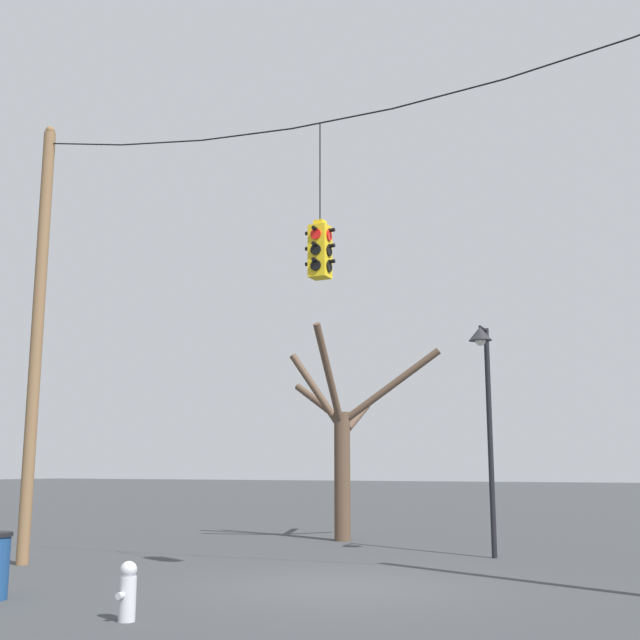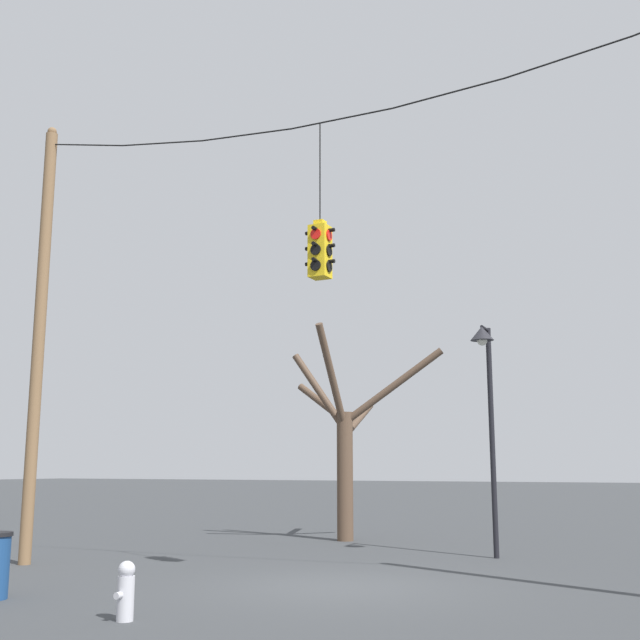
# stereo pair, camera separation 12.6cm
# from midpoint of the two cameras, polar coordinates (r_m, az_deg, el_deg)

# --- Properties ---
(ground_plane) EXTENTS (200.00, 200.00, 0.00)m
(ground_plane) POSITION_cam_midpoint_polar(r_m,az_deg,el_deg) (13.97, 1.81, -18.46)
(ground_plane) COLOR #383A3D
(utility_pole_left) EXTENTS (0.25, 0.25, 9.48)m
(utility_pole_left) POSITION_cam_midpoint_polar(r_m,az_deg,el_deg) (18.18, -19.17, -1.06)
(utility_pole_left) COLOR brown
(utility_pole_left) RESTS_ON ground_plane
(span_wire) EXTENTS (14.22, 0.03, 0.82)m
(span_wire) POSITION_cam_midpoint_polar(r_m,az_deg,el_deg) (15.37, 1.70, 15.01)
(span_wire) COLOR black
(traffic_light_over_intersection) EXTENTS (0.58, 0.58, 2.96)m
(traffic_light_over_intersection) POSITION_cam_midpoint_polar(r_m,az_deg,el_deg) (14.58, 0.25, 4.98)
(traffic_light_over_intersection) COLOR yellow
(street_lamp) EXTENTS (0.52, 0.89, 5.09)m
(street_lamp) POSITION_cam_midpoint_polar(r_m,az_deg,el_deg) (18.32, 11.94, -4.13)
(street_lamp) COLOR black
(street_lamp) RESTS_ON ground_plane
(bare_tree) EXTENTS (4.37, 3.76, 5.75)m
(bare_tree) POSITION_cam_midpoint_polar(r_m,az_deg,el_deg) (22.34, 2.04, -8.50)
(bare_tree) COLOR brown
(bare_tree) RESTS_ON ground_plane
(fire_hydrant) EXTENTS (0.22, 0.30, 0.75)m
(fire_hydrant) POSITION_cam_midpoint_polar(r_m,az_deg,el_deg) (11.22, -13.32, -18.21)
(fire_hydrant) COLOR silver
(fire_hydrant) RESTS_ON ground_plane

